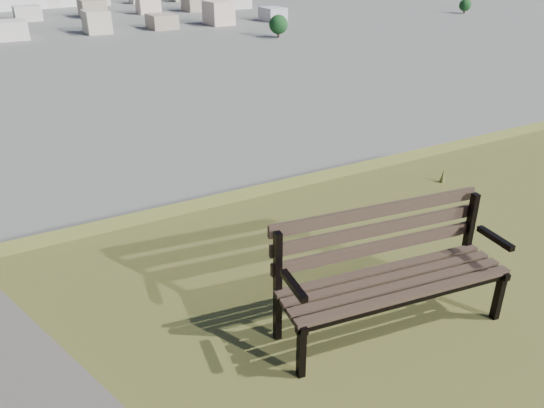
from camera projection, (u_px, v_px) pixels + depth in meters
park_bench at (389, 264)px, 4.25m from camera, size 1.96×0.85×0.99m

